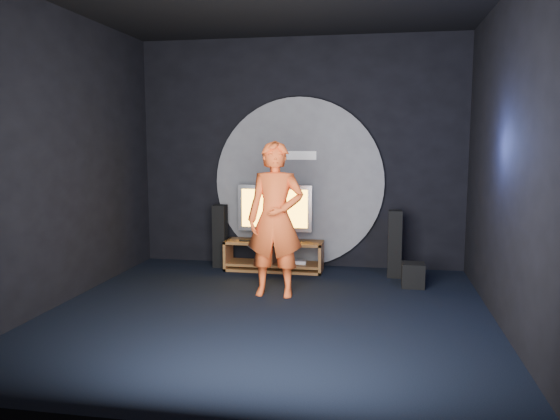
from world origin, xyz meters
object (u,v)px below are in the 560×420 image
(tower_speaker_right, at_px, (395,244))
(player, at_px, (275,219))
(tower_speaker_left, at_px, (220,236))
(media_console, at_px, (274,258))
(tv, at_px, (275,210))
(subwoofer, at_px, (413,275))

(tower_speaker_right, bearing_deg, player, -141.02)
(tower_speaker_left, bearing_deg, media_console, -5.98)
(tv, relative_size, player, 0.58)
(subwoofer, relative_size, player, 0.17)
(subwoofer, distance_m, player, 2.04)
(media_console, relative_size, tower_speaker_left, 1.52)
(media_console, relative_size, tower_speaker_right, 1.52)
(media_console, bearing_deg, player, -78.54)
(tower_speaker_left, height_order, tower_speaker_right, same)
(media_console, distance_m, player, 1.54)
(player, bearing_deg, subwoofer, 21.88)
(media_console, height_order, tv, tv)
(tv, height_order, player, player)
(tv, relative_size, subwoofer, 3.44)
(tower_speaker_left, xyz_separation_m, tower_speaker_right, (2.64, -0.17, 0.00))
(media_console, bearing_deg, tower_speaker_left, 174.02)
(tv, height_order, tower_speaker_left, tv)
(tv, height_order, tower_speaker_right, tv)
(tv, distance_m, subwoofer, 2.24)
(tower_speaker_left, distance_m, tower_speaker_right, 2.64)
(tv, bearing_deg, subwoofer, -18.24)
(tower_speaker_left, relative_size, tower_speaker_right, 1.00)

